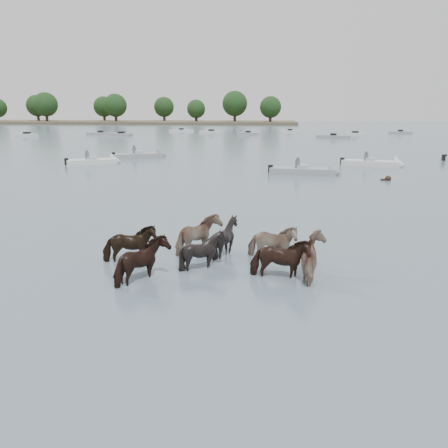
# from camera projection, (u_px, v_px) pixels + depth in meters

# --- Properties ---
(ground) EXTENTS (400.00, 400.00, 0.00)m
(ground) POSITION_uv_depth(u_px,v_px,m) (220.00, 271.00, 13.59)
(ground) COLOR #4B5D6C
(ground) RESTS_ON ground
(shoreline) EXTENTS (160.00, 30.00, 1.00)m
(shoreline) POSITION_uv_depth(u_px,v_px,m) (79.00, 122.00, 165.05)
(shoreline) COLOR #4C4233
(shoreline) RESTS_ON ground
(pony_herd) EXTENTS (7.69, 4.52, 1.51)m
(pony_herd) POSITION_uv_depth(u_px,v_px,m) (221.00, 251.00, 13.93)
(pony_herd) COLOR black
(pony_herd) RESTS_ON ground
(swimming_pony) EXTENTS (0.72, 0.44, 0.44)m
(swimming_pony) POSITION_uv_depth(u_px,v_px,m) (387.00, 179.00, 31.13)
(swimming_pony) COLOR black
(swimming_pony) RESTS_ON ground
(motorboat_a) EXTENTS (5.00, 3.56, 1.92)m
(motorboat_a) POSITION_uv_depth(u_px,v_px,m) (100.00, 162.00, 40.58)
(motorboat_a) COLOR silver
(motorboat_a) RESTS_ON ground
(motorboat_b) EXTENTS (5.65, 2.23, 1.92)m
(motorboat_b) POSITION_uv_depth(u_px,v_px,m) (313.00, 171.00, 34.03)
(motorboat_b) COLOR gray
(motorboat_b) RESTS_ON ground
(motorboat_c) EXTENTS (5.54, 2.93, 1.92)m
(motorboat_c) POSITION_uv_depth(u_px,v_px,m) (379.00, 164.00, 38.93)
(motorboat_c) COLOR silver
(motorboat_c) RESTS_ON ground
(motorboat_f) EXTENTS (5.62, 3.70, 1.92)m
(motorboat_f) POSITION_uv_depth(u_px,v_px,m) (146.00, 155.00, 46.10)
(motorboat_f) COLOR gray
(motorboat_f) RESTS_ON ground
(distant_flotilla) EXTENTS (106.10, 29.42, 0.93)m
(distant_flotilla) POSITION_uv_depth(u_px,v_px,m) (263.00, 134.00, 87.85)
(distant_flotilla) COLOR silver
(distant_flotilla) RESTS_ON ground
(treeline) EXTENTS (147.97, 20.85, 11.42)m
(treeline) POSITION_uv_depth(u_px,v_px,m) (80.00, 106.00, 162.78)
(treeline) COLOR #382619
(treeline) RESTS_ON ground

